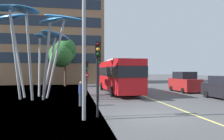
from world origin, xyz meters
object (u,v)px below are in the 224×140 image
(traffic_light_kerb_near, at_px, (98,63))
(no_entry_sign, at_px, (86,80))
(leaf_sculpture, at_px, (38,28))
(pedestrian, at_px, (81,94))
(traffic_light_island_mid, at_px, (87,71))
(street_lamp, at_px, (89,9))
(red_bus, at_px, (118,74))
(car_parked_far, at_px, (184,82))
(traffic_light_opposite, at_px, (86,69))
(traffic_light_kerb_far, at_px, (98,67))

(traffic_light_kerb_near, distance_m, no_entry_sign, 9.25)
(leaf_sculpture, height_order, pedestrian, leaf_sculpture)
(traffic_light_island_mid, height_order, street_lamp, street_lamp)
(red_bus, relative_size, no_entry_sign, 4.93)
(pedestrian, bearing_deg, street_lamp, -85.95)
(car_parked_far, distance_m, no_entry_sign, 11.49)
(traffic_light_opposite, height_order, pedestrian, traffic_light_opposite)
(traffic_light_island_mid, height_order, no_entry_sign, traffic_light_island_mid)
(traffic_light_kerb_far, distance_m, traffic_light_island_mid, 4.83)
(traffic_light_opposite, bearing_deg, car_parked_far, -27.31)
(traffic_light_kerb_near, xyz_separation_m, no_entry_sign, (-0.16, 9.16, -1.29))
(traffic_light_island_mid, relative_size, traffic_light_opposite, 0.91)
(traffic_light_opposite, bearing_deg, no_entry_sign, -92.38)
(traffic_light_opposite, bearing_deg, traffic_light_island_mid, -91.67)
(red_bus, xyz_separation_m, car_parked_far, (7.67, -0.36, -0.94))
(leaf_sculpture, distance_m, traffic_light_island_mid, 5.99)
(red_bus, xyz_separation_m, traffic_light_kerb_far, (-2.86, -6.40, 0.68))
(traffic_light_kerb_near, xyz_separation_m, traffic_light_island_mid, (-0.04, 9.98, -0.41))
(car_parked_far, bearing_deg, traffic_light_kerb_far, -150.17)
(leaf_sculpture, height_order, car_parked_far, leaf_sculpture)
(pedestrian, xyz_separation_m, no_entry_sign, (0.61, 5.45, 0.69))
(street_lamp, bearing_deg, traffic_light_kerb_near, 45.78)
(traffic_light_island_mid, xyz_separation_m, pedestrian, (-0.73, -6.26, -1.58))
(street_lamp, bearing_deg, traffic_light_kerb_far, 79.34)
(street_lamp, relative_size, pedestrian, 5.19)
(red_bus, bearing_deg, traffic_light_opposite, 121.83)
(traffic_light_opposite, bearing_deg, street_lamp, -92.09)
(car_parked_far, height_order, no_entry_sign, same)
(red_bus, bearing_deg, no_entry_sign, -146.06)
(traffic_light_kerb_far, xyz_separation_m, no_entry_sign, (-0.76, 3.96, -1.15))
(red_bus, distance_m, pedestrian, 9.02)
(no_entry_sign, bearing_deg, traffic_light_kerb_far, -79.18)
(red_bus, xyz_separation_m, traffic_light_kerb_near, (-3.46, -11.60, 0.82))
(traffic_light_kerb_near, relative_size, street_lamp, 0.45)
(traffic_light_kerb_far, xyz_separation_m, car_parked_far, (10.54, 6.04, -1.62))
(street_lamp, bearing_deg, traffic_light_island_mid, 87.63)
(traffic_light_kerb_far, xyz_separation_m, pedestrian, (-1.37, -1.48, -1.85))
(leaf_sculpture, height_order, traffic_light_island_mid, leaf_sculpture)
(leaf_sculpture, relative_size, traffic_light_island_mid, 2.57)
(pedestrian, distance_m, no_entry_sign, 5.52)
(traffic_light_kerb_near, distance_m, car_parked_far, 15.92)
(traffic_light_kerb_near, height_order, pedestrian, traffic_light_kerb_near)
(traffic_light_kerb_far, height_order, car_parked_far, traffic_light_kerb_far)
(red_bus, relative_size, traffic_light_opposite, 3.10)
(no_entry_sign, bearing_deg, traffic_light_opposite, 87.62)
(traffic_light_opposite, relative_size, street_lamp, 0.42)
(leaf_sculpture, bearing_deg, traffic_light_kerb_near, -62.89)
(leaf_sculpture, xyz_separation_m, traffic_light_kerb_far, (5.04, -3.47, -3.58))
(car_parked_far, relative_size, street_lamp, 0.51)
(car_parked_far, height_order, street_lamp, street_lamp)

